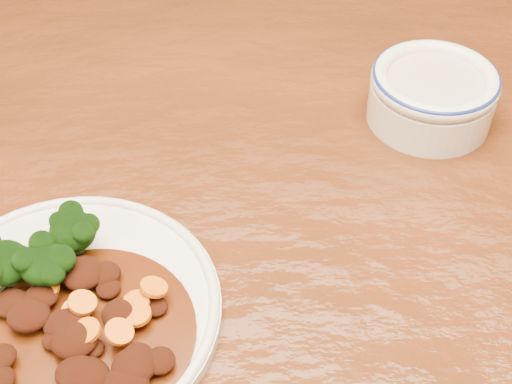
{
  "coord_description": "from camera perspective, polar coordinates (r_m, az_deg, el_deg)",
  "views": [
    {
      "loc": [
        -0.05,
        -0.4,
        1.23
      ],
      "look_at": [
        -0.02,
        0.06,
        0.77
      ],
      "focal_mm": 50.0,
      "sensor_mm": 36.0,
      "label": 1
    }
  ],
  "objects": [
    {
      "name": "dining_table",
      "position": [
        0.69,
        1.77,
        -9.24
      ],
      "size": [
        1.54,
        0.97,
        0.75
      ],
      "rotation": [
        0.0,
        0.0,
        -0.05
      ],
      "color": "#5E2710",
      "rests_on": "ground"
    },
    {
      "name": "dinner_plate",
      "position": [
        0.6,
        -15.02,
        -9.19
      ],
      "size": [
        0.25,
        0.25,
        0.02
      ],
      "rotation": [
        0.0,
        0.0,
        -0.12
      ],
      "color": "white",
      "rests_on": "dining_table"
    },
    {
      "name": "broccoli_florets",
      "position": [
        0.61,
        -18.84,
        -5.15
      ],
      "size": [
        0.12,
        0.09,
        0.04
      ],
      "color": "#73A052",
      "rests_on": "dinner_plate"
    },
    {
      "name": "mince_stew",
      "position": [
        0.57,
        -13.64,
        -10.94
      ],
      "size": [
        0.17,
        0.17,
        0.03
      ],
      "color": "#4F2208",
      "rests_on": "dinner_plate"
    },
    {
      "name": "dip_bowl",
      "position": [
        0.77,
        13.93,
        7.67
      ],
      "size": [
        0.13,
        0.13,
        0.06
      ],
      "rotation": [
        0.0,
        0.0,
        -0.01
      ],
      "color": "white",
      "rests_on": "dining_table"
    }
  ]
}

